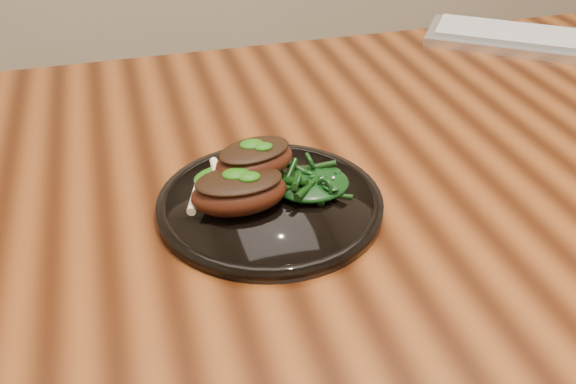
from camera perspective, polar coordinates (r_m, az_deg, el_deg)
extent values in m
cube|color=#321406|center=(0.87, 10.62, 3.06)|extent=(1.60, 0.80, 0.04)
cylinder|color=black|center=(0.71, -1.60, -1.09)|extent=(0.25, 0.25, 0.01)
torus|color=black|center=(0.71, -1.60, -0.97)|extent=(0.25, 0.25, 0.01)
cylinder|color=black|center=(0.71, -1.60, -0.79)|extent=(0.17, 0.17, 0.00)
ellipsoid|color=#42190C|center=(0.68, -4.34, -0.09)|extent=(0.11, 0.07, 0.04)
ellipsoid|color=black|center=(0.68, -4.40, 1.04)|extent=(0.10, 0.06, 0.01)
cylinder|color=beige|center=(0.70, -8.25, -0.53)|extent=(0.03, 0.05, 0.01)
ellipsoid|color=#114807|center=(0.67, -4.42, 1.47)|extent=(0.03, 0.02, 0.01)
ellipsoid|color=#42190C|center=(0.71, -3.00, 2.75)|extent=(0.11, 0.08, 0.04)
ellipsoid|color=black|center=(0.70, -3.03, 3.75)|extent=(0.10, 0.07, 0.01)
cylinder|color=beige|center=(0.71, -6.40, 1.84)|extent=(0.01, 0.05, 0.01)
ellipsoid|color=#114807|center=(0.70, -3.04, 4.13)|extent=(0.03, 0.02, 0.01)
ellipsoid|color=#114807|center=(0.75, -4.97, 1.44)|extent=(0.09, 0.06, 0.01)
ellipsoid|color=black|center=(0.72, 2.09, 0.77)|extent=(0.09, 0.08, 0.02)
cube|color=silver|center=(1.24, 23.12, 11.95)|extent=(0.45, 0.38, 0.01)
cube|color=silver|center=(1.24, 23.24, 12.43)|extent=(0.41, 0.34, 0.01)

